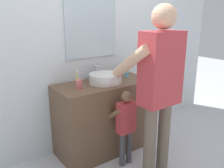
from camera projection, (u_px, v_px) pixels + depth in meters
The scene contains 9 objects.
ground_plane at pixel (119, 159), 2.79m from camera, with size 14.00×14.00×0.00m, color silver.
back_wall at pixel (89, 38), 2.89m from camera, with size 4.40×0.10×2.70m.
vanity_cabinet at pixel (105, 116), 2.90m from camera, with size 1.16×0.54×0.86m, color brown.
sink_basin at pixel (105, 78), 2.75m from camera, with size 0.38×0.38×0.11m.
faucet at pixel (95, 72), 2.92m from camera, with size 0.18×0.14×0.18m.
toothbrush_cup at pixel (79, 84), 2.55m from camera, with size 0.07×0.07×0.21m.
soap_bottle at pixel (127, 72), 3.01m from camera, with size 0.06×0.06×0.17m.
child_toddler at pixel (126, 122), 2.56m from camera, with size 0.26×0.27×0.86m.
adult_parent at pixel (159, 80), 2.25m from camera, with size 0.53×0.56×1.72m.
Camera 1 is at (-1.49, -1.92, 1.62)m, focal length 38.20 mm.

